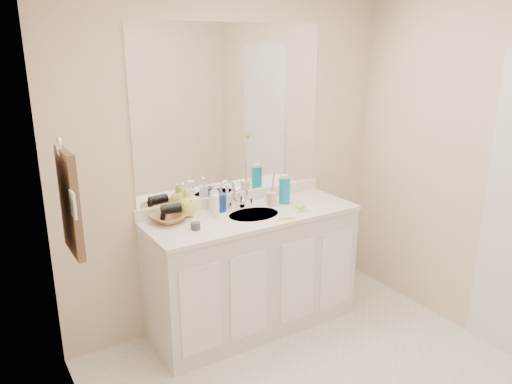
{
  "coord_description": "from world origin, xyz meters",
  "views": [
    {
      "loc": [
        -1.72,
        -1.79,
        2.05
      ],
      "look_at": [
        0.0,
        0.97,
        1.05
      ],
      "focal_mm": 35.0,
      "sensor_mm": 36.0,
      "label": 1
    }
  ],
  "objects": [
    {
      "name": "wall_left",
      "position": [
        -1.3,
        0.0,
        1.2
      ],
      "size": [
        0.02,
        2.6,
        2.4
      ],
      "primitive_type": "cube",
      "color": "beige",
      "rests_on": "floor"
    },
    {
      "name": "hair_dryer",
      "position": [
        -0.54,
        1.17,
        0.97
      ],
      "size": [
        0.14,
        0.08,
        0.07
      ],
      "primitive_type": "cylinder",
      "rotation": [
        0.0,
        1.57,
        -0.11
      ],
      "color": "black",
      "rests_on": "wicker_basket"
    },
    {
      "name": "wall_back",
      "position": [
        0.0,
        1.3,
        1.2
      ],
      "size": [
        2.6,
        0.02,
        2.4
      ],
      "primitive_type": "cube",
      "color": "beige",
      "rests_on": "floor"
    },
    {
      "name": "wall_right",
      "position": [
        1.3,
        0.0,
        1.2
      ],
      "size": [
        0.02,
        2.6,
        2.4
      ],
      "primitive_type": "cube",
      "color": "beige",
      "rests_on": "floor"
    },
    {
      "name": "blue_mug",
      "position": [
        -0.17,
        1.19,
        0.94
      ],
      "size": [
        0.1,
        0.1,
        0.13
      ],
      "primitive_type": "cylinder",
      "rotation": [
        0.0,
        0.0,
        -0.15
      ],
      "color": "navy",
      "rests_on": "countertop"
    },
    {
      "name": "mirror",
      "position": [
        0.0,
        1.29,
        1.56
      ],
      "size": [
        1.48,
        0.01,
        1.2
      ],
      "primitive_type": "cube",
      "color": "white",
      "rests_on": "wall_back"
    },
    {
      "name": "vanity_cabinet",
      "position": [
        0.0,
        1.02,
        0.42
      ],
      "size": [
        1.5,
        0.55,
        0.85
      ],
      "primitive_type": "cube",
      "color": "silver",
      "rests_on": "floor"
    },
    {
      "name": "faucet",
      "position": [
        0.0,
        1.18,
        0.94
      ],
      "size": [
        0.02,
        0.02,
        0.11
      ],
      "primitive_type": "cylinder",
      "color": "silver",
      "rests_on": "countertop"
    },
    {
      "name": "toothbrush",
      "position": [
        0.22,
        1.1,
        1.03
      ],
      "size": [
        0.03,
        0.04,
        0.22
      ],
      "primitive_type": "cylinder",
      "rotation": [
        0.14,
        0.0,
        0.38
      ],
      "color": "#EB3EAB",
      "rests_on": "tan_cup"
    },
    {
      "name": "soap_bottle_white",
      "position": [
        -0.2,
        1.21,
        0.98
      ],
      "size": [
        0.09,
        0.09,
        0.2
      ],
      "primitive_type": "imported",
      "rotation": [
        0.0,
        0.0,
        0.21
      ],
      "color": "white",
      "rests_on": "countertop"
    },
    {
      "name": "hand_towel",
      "position": [
        -1.25,
        0.77,
        1.25
      ],
      "size": [
        0.04,
        0.32,
        0.55
      ],
      "primitive_type": "cube",
      "color": "#3F2D22",
      "rests_on": "towel_ring"
    },
    {
      "name": "towel_ring",
      "position": [
        -1.27,
        0.77,
        1.55
      ],
      "size": [
        0.01,
        0.11,
        0.11
      ],
      "primitive_type": "torus",
      "rotation": [
        0.0,
        1.57,
        0.0
      ],
      "color": "silver",
      "rests_on": "wall_left"
    },
    {
      "name": "sink_basin",
      "position": [
        0.0,
        1.0,
        0.87
      ],
      "size": [
        0.37,
        0.37,
        0.02
      ],
      "primitive_type": "cylinder",
      "color": "silver",
      "rests_on": "countertop"
    },
    {
      "name": "soap_bottle_cream",
      "position": [
        -0.37,
        1.21,
        0.98
      ],
      "size": [
        0.11,
        0.11,
        0.19
      ],
      "primitive_type": "imported",
      "rotation": [
        0.0,
        0.0,
        0.36
      ],
      "color": "#FFF2CF",
      "rests_on": "countertop"
    },
    {
      "name": "tan_cup",
      "position": [
        0.21,
        1.1,
        0.93
      ],
      "size": [
        0.08,
        0.08,
        0.1
      ],
      "primitive_type": "cylinder",
      "rotation": [
        0.0,
        0.0,
        0.14
      ],
      "color": "beige",
      "rests_on": "countertop"
    },
    {
      "name": "wicker_basket",
      "position": [
        -0.56,
        1.17,
        0.91
      ],
      "size": [
        0.28,
        0.28,
        0.05
      ],
      "primitive_type": "imported",
      "rotation": [
        0.0,
        0.0,
        0.3
      ],
      "color": "#98683D",
      "rests_on": "countertop"
    },
    {
      "name": "countertop",
      "position": [
        0.0,
        1.02,
        0.86
      ],
      "size": [
        1.52,
        0.57,
        0.03
      ],
      "primitive_type": "cube",
      "color": "silver",
      "rests_on": "vanity_cabinet"
    },
    {
      "name": "orange_comb",
      "position": [
        0.14,
        0.81,
        0.88
      ],
      "size": [
        0.11,
        0.06,
        0.0
      ],
      "primitive_type": "cube",
      "rotation": [
        0.0,
        0.0,
        -0.37
      ],
      "color": "orange",
      "rests_on": "countertop"
    },
    {
      "name": "dark_jar",
      "position": [
        -0.47,
        0.96,
        0.9
      ],
      "size": [
        0.08,
        0.08,
        0.04
      ],
      "primitive_type": "cylinder",
      "rotation": [
        0.0,
        0.0,
        -0.32
      ],
      "color": "#3A3C42",
      "rests_on": "countertop"
    },
    {
      "name": "soap_dish",
      "position": [
        0.32,
        0.9,
        0.89
      ],
      "size": [
        0.1,
        0.08,
        0.01
      ],
      "primitive_type": "cube",
      "rotation": [
        0.0,
        0.0,
        0.01
      ],
      "color": "white",
      "rests_on": "countertop"
    },
    {
      "name": "extra_white_bottle",
      "position": [
        -0.25,
        1.09,
        0.96
      ],
      "size": [
        0.06,
        0.06,
        0.16
      ],
      "primitive_type": "cylinder",
      "rotation": [
        0.0,
        0.0,
        -0.23
      ],
      "color": "white",
      "rests_on": "countertop"
    },
    {
      "name": "switch_plate",
      "position": [
        -1.27,
        0.57,
        1.3
      ],
      "size": [
        0.01,
        0.08,
        0.13
      ],
      "primitive_type": "cube",
      "color": "silver",
      "rests_on": "wall_left"
    },
    {
      "name": "mouthwash_bottle",
      "position": [
        0.32,
        1.09,
        0.98
      ],
      "size": [
        0.1,
        0.1,
        0.2
      ],
      "primitive_type": "cylinder",
      "rotation": [
        0.0,
        0.0,
        -0.28
      ],
      "color": "#0E8BAF",
      "rests_on": "countertop"
    },
    {
      "name": "green_soap",
      "position": [
        0.32,
        0.9,
        0.9
      ],
      "size": [
        0.09,
        0.08,
        0.03
      ],
      "primitive_type": "cube",
      "rotation": [
        0.0,
        0.0,
        0.42
      ],
      "color": "#ACE838",
      "rests_on": "soap_dish"
    },
    {
      "name": "soap_bottle_yellow",
      "position": [
        -0.41,
        1.22,
        0.98
      ],
      "size": [
        0.2,
        0.2,
        0.19
      ],
      "primitive_type": "imported",
      "rotation": [
        0.0,
        0.0,
        -0.43
      ],
      "color": "#C9CC4F",
      "rests_on": "countertop"
    },
    {
      "name": "backsplash",
      "position": [
        0.0,
        1.29,
        0.92
      ],
      "size": [
        1.52,
        0.03,
        0.08
      ],
      "primitive_type": "cube",
      "color": "white",
      "rests_on": "countertop"
    }
  ]
}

